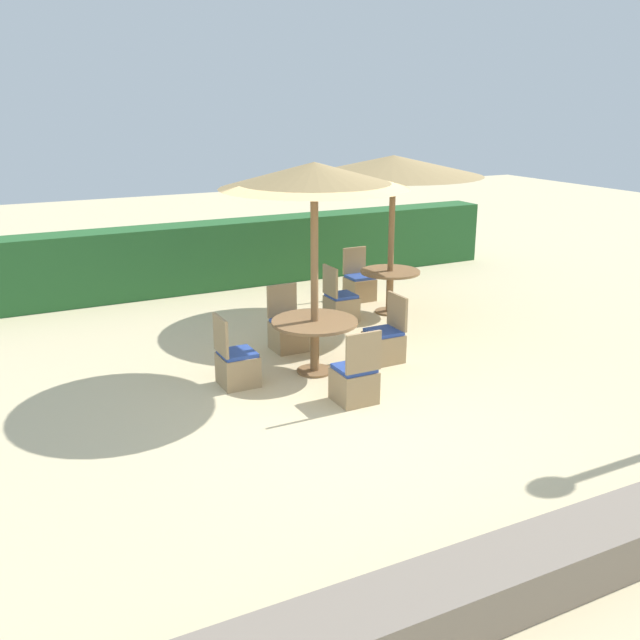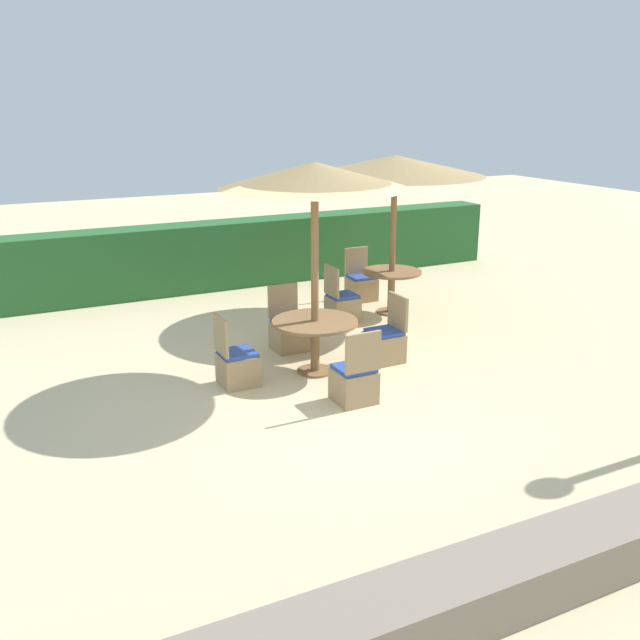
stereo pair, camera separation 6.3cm
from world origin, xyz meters
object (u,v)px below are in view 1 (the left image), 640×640
at_px(round_table_back_right, 390,280).
at_px(patio_chair_center_east, 385,343).
at_px(patio_chair_center_north, 288,332).
at_px(patio_chair_back_right_north, 359,285).
at_px(patio_chair_center_west, 237,365).
at_px(round_table_center, 315,331).
at_px(parasol_back_right, 393,166).
at_px(parasol_center, 314,177).
at_px(patio_chair_center_south, 355,381).
at_px(patio_chair_back_right_west, 340,305).

distance_m(round_table_back_right, patio_chair_center_east, 2.38).
bearing_deg(patio_chair_center_north, patio_chair_back_right_north, -140.64).
xyz_separation_m(round_table_back_right, patio_chair_center_west, (-3.46, -1.86, -0.30)).
distance_m(patio_chair_back_right_north, patio_chair_center_north, 2.94).
distance_m(round_table_back_right, round_table_center, 3.05).
bearing_deg(patio_chair_back_right_north, patio_chair_center_north, 39.36).
xyz_separation_m(parasol_back_right, parasol_center, (-2.38, -1.91, 0.12)).
bearing_deg(patio_chair_center_north, parasol_back_right, -158.34).
relative_size(parasol_center, round_table_center, 2.43).
bearing_deg(round_table_back_right, patio_chair_center_east, -124.00).
bearing_deg(round_table_center, patio_chair_center_west, 177.37).
bearing_deg(patio_chair_center_north, patio_chair_center_east, 133.92).
distance_m(patio_chair_back_right_north, patio_chair_center_west, 4.42).
height_order(patio_chair_center_south, patio_chair_center_east, same).
relative_size(patio_chair_center_west, patio_chair_center_north, 1.00).
height_order(patio_chair_center_west, patio_chair_center_east, same).
relative_size(round_table_back_right, parasol_center, 0.36).
height_order(round_table_back_right, patio_chair_back_right_north, patio_chair_back_right_north).
height_order(round_table_back_right, patio_chair_back_right_west, patio_chair_back_right_west).
relative_size(round_table_back_right, patio_chair_center_west, 1.08).
xyz_separation_m(round_table_center, patio_chair_center_west, (-1.08, 0.05, -0.32)).
distance_m(patio_chair_back_right_west, patio_chair_back_right_north, 1.34).
bearing_deg(parasol_back_right, parasol_center, -141.30).
height_order(patio_chair_back_right_north, patio_chair_center_south, same).
relative_size(parasol_center, patio_chair_center_east, 2.96).
xyz_separation_m(parasol_center, patio_chair_center_east, (1.06, -0.05, -2.32)).
relative_size(patio_chair_back_right_north, patio_chair_center_west, 1.00).
height_order(parasol_back_right, patio_chair_center_south, parasol_back_right).
bearing_deg(patio_chair_center_north, patio_chair_back_right_west, -146.71).
relative_size(patio_chair_back_right_west, patio_chair_center_west, 1.00).
height_order(parasol_back_right, patio_chair_back_right_north, parasol_back_right).
xyz_separation_m(patio_chair_back_right_west, patio_chair_center_north, (-1.35, -0.89, 0.00)).
bearing_deg(patio_chair_center_east, patio_chair_back_right_west, -10.39).
distance_m(patio_chair_back_right_north, round_table_center, 3.69).
xyz_separation_m(patio_chair_back_right_north, patio_chair_center_west, (-3.41, -2.80, 0.00)).
height_order(round_table_back_right, patio_chair_center_north, patio_chair_center_north).
bearing_deg(patio_chair_center_east, patio_chair_center_north, 43.92).
height_order(patio_chair_back_right_west, patio_chair_center_east, same).
xyz_separation_m(patio_chair_back_right_north, patio_chair_center_north, (-2.27, -1.87, 0.00)).
bearing_deg(patio_chair_center_south, patio_chair_center_north, 88.18).
xyz_separation_m(round_table_back_right, patio_chair_center_south, (-2.39, -3.00, -0.30)).
xyz_separation_m(parasol_back_right, patio_chair_center_north, (-2.32, -0.92, -2.20)).
bearing_deg(parasol_back_right, round_table_center, -141.30).
bearing_deg(parasol_back_right, patio_chair_center_east, -124.00).
height_order(patio_chair_back_right_west, patio_chair_center_south, same).
xyz_separation_m(patio_chair_center_south, patio_chair_center_east, (1.07, 1.04, 0.00)).
relative_size(patio_chair_back_right_west, patio_chair_center_south, 1.00).
relative_size(parasol_center, patio_chair_center_north, 2.96).
relative_size(parasol_back_right, patio_chair_center_west, 3.12).
bearing_deg(round_table_back_right, patio_chair_center_north, -158.34).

